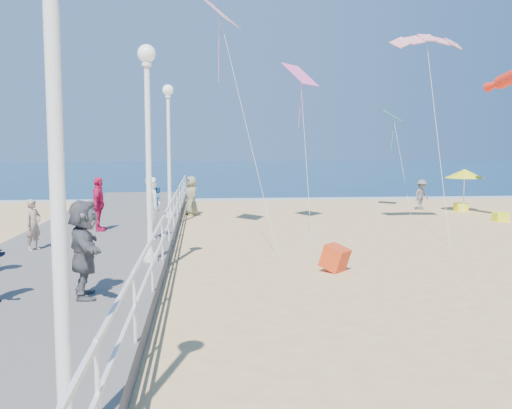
{
  "coord_description": "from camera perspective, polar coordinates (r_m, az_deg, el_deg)",
  "views": [
    {
      "loc": [
        -4.06,
        -14.24,
        3.27
      ],
      "look_at": [
        -2.5,
        2.0,
        1.6
      ],
      "focal_mm": 40.0,
      "sensor_mm": 36.0,
      "label": 1
    }
  ],
  "objects": [
    {
      "name": "woman_holding_toddler",
      "position": [
        17.98,
        -10.25,
        -0.34
      ],
      "size": [
        0.57,
        0.77,
        1.92
      ],
      "primitive_type": "imported",
      "rotation": [
        0.0,
        0.0,
        1.4
      ],
      "color": "white",
      "rests_on": "boardwalk"
    },
    {
      "name": "kite_diamond_green",
      "position": [
        30.49,
        13.54,
        8.62
      ],
      "size": [
        1.35,
        1.43,
        0.6
      ],
      "primitive_type": "cube",
      "rotation": [
        0.54,
        0.0,
        1.18
      ],
      "color": "#27B764"
    },
    {
      "name": "spectator_5",
      "position": [
        11.28,
        -16.83,
        -4.27
      ],
      "size": [
        0.93,
        1.82,
        1.87
      ],
      "primitive_type": "imported",
      "rotation": [
        0.0,
        0.0,
        1.8
      ],
      "color": "#57575C",
      "rests_on": "boardwalk"
    },
    {
      "name": "kite_diamond_pink",
      "position": [
        23.56,
        4.47,
        12.82
      ],
      "size": [
        1.64,
        1.68,
        0.9
      ],
      "primitive_type": "cube",
      "rotation": [
        0.72,
        0.0,
        0.88
      ],
      "color": "#FF5DAF"
    },
    {
      "name": "boardwalk",
      "position": [
        14.97,
        -18.76,
        -6.31
      ],
      "size": [
        5.0,
        44.0,
        0.4
      ],
      "primitive_type": "cube",
      "color": "slate",
      "rests_on": "ground"
    },
    {
      "name": "kite_windsock",
      "position": [
        26.45,
        24.25,
        11.55
      ],
      "size": [
        1.02,
        2.76,
        1.1
      ],
      "primitive_type": "cylinder",
      "rotation": [
        1.36,
        0.0,
        0.17
      ],
      "color": "red"
    },
    {
      "name": "box_kite",
      "position": [
        15.1,
        7.9,
        -5.56
      ],
      "size": [
        0.89,
        0.88,
        0.74
      ],
      "primitive_type": "cube",
      "rotation": [
        0.31,
        0.0,
        0.83
      ],
      "color": "red",
      "rests_on": "ground"
    },
    {
      "name": "ground",
      "position": [
        15.17,
        10.25,
        -6.7
      ],
      "size": [
        160.0,
        160.0,
        0.0
      ],
      "primitive_type": "plane",
      "color": "#E1B876",
      "rests_on": "ground"
    },
    {
      "name": "beach_walker_c",
      "position": [
        27.21,
        -6.46,
        0.87
      ],
      "size": [
        0.91,
        1.07,
        1.86
      ],
      "primitive_type": "imported",
      "rotation": [
        0.0,
        0.0,
        -1.15
      ],
      "color": "#84835B",
      "rests_on": "ground"
    },
    {
      "name": "lamp_post_mid",
      "position": [
        14.3,
        -10.74,
        7.31
      ],
      "size": [
        0.44,
        0.44,
        5.32
      ],
      "color": "white",
      "rests_on": "boardwalk"
    },
    {
      "name": "lamp_post_near",
      "position": [
        5.41,
        -19.52,
        9.67
      ],
      "size": [
        0.44,
        0.44,
        5.32
      ],
      "color": "white",
      "rests_on": "boardwalk"
    },
    {
      "name": "kite_diamond_redwhite",
      "position": [
        21.1,
        -3.77,
        18.75
      ],
      "size": [
        1.64,
        1.85,
        1.02
      ],
      "primitive_type": "cube",
      "rotation": [
        0.72,
        0.0,
        1.2
      ],
      "color": "#D51949"
    },
    {
      "name": "beach_chair_left",
      "position": [
        30.75,
        19.8,
        -0.24
      ],
      "size": [
        0.55,
        0.55,
        0.4
      ],
      "primitive_type": "cube",
      "color": "#FFF71A",
      "rests_on": "ground"
    },
    {
      "name": "beach_umbrella",
      "position": [
        30.37,
        20.13,
        2.92
      ],
      "size": [
        1.9,
        1.9,
        2.14
      ],
      "color": "white",
      "rests_on": "ground"
    },
    {
      "name": "spectator_3",
      "position": [
        20.02,
        -15.47,
        0.03
      ],
      "size": [
        0.45,
        1.08,
        1.84
      ],
      "primitive_type": "imported",
      "rotation": [
        0.0,
        0.0,
        1.57
      ],
      "color": "#C8194B",
      "rests_on": "boardwalk"
    },
    {
      "name": "kite_parafoil",
      "position": [
        23.58,
        16.76,
        15.68
      ],
      "size": [
        2.7,
        0.94,
        0.65
      ],
      "primitive_type": null,
      "rotation": [
        0.44,
        0.0,
        0.0
      ],
      "color": "red"
    },
    {
      "name": "beach_chair_right",
      "position": [
        27.07,
        23.25,
        -1.15
      ],
      "size": [
        0.55,
        0.55,
        0.4
      ],
      "primitive_type": "cube",
      "color": "#F0FC1A",
      "rests_on": "ground"
    },
    {
      "name": "spectator_6",
      "position": [
        16.89,
        -21.38,
        -1.91
      ],
      "size": [
        0.55,
        0.62,
        1.42
      ],
      "primitive_type": "imported",
      "rotation": [
        0.0,
        0.0,
        1.07
      ],
      "color": "gray",
      "rests_on": "boardwalk"
    },
    {
      "name": "lamp_post_far",
      "position": [
        23.28,
        -8.73,
        6.74
      ],
      "size": [
        0.44,
        0.44,
        5.32
      ],
      "color": "white",
      "rests_on": "boardwalk"
    },
    {
      "name": "railing",
      "position": [
        14.42,
        -9.37,
        -2.29
      ],
      "size": [
        0.05,
        42.0,
        0.55
      ],
      "color": "white",
      "rests_on": "boardwalk"
    },
    {
      "name": "surf_line",
      "position": [
        35.13,
        1.17,
        0.55
      ],
      "size": [
        160.0,
        1.2,
        0.04
      ],
      "primitive_type": "cube",
      "color": "silver",
      "rests_on": "ground"
    },
    {
      "name": "toddler_held",
      "position": [
        18.09,
        -9.75,
        0.57
      ],
      "size": [
        0.35,
        0.42,
        0.77
      ],
      "primitive_type": "imported",
      "rotation": [
        0.0,
        0.0,
        1.4
      ],
      "color": "#3275BB",
      "rests_on": "boardwalk"
    },
    {
      "name": "beach_walker_a",
      "position": [
        30.65,
        16.23,
        0.95
      ],
      "size": [
        1.16,
        1.04,
        1.56
      ],
      "primitive_type": "imported",
      "rotation": [
        0.0,
        0.0,
        0.59
      ],
      "color": "slate",
      "rests_on": "ground"
    },
    {
      "name": "ocean",
      "position": [
        79.41,
        -2.57,
        3.48
      ],
      "size": [
        160.0,
        90.0,
        0.05
      ],
      "primitive_type": "cube",
      "color": "#0C2C4D",
      "rests_on": "ground"
    }
  ]
}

